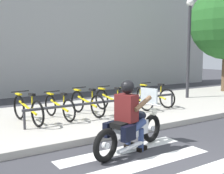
# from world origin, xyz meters

# --- Properties ---
(sidewalk) EXTENTS (24.00, 4.40, 0.15)m
(sidewalk) POSITION_xyz_m (0.00, 4.49, 0.07)
(sidewalk) COLOR #B7B2A8
(sidewalk) RESTS_ON ground
(crosswalk_stripe_3) EXTENTS (2.80, 0.40, 0.01)m
(crosswalk_stripe_3) POSITION_xyz_m (-0.11, 0.80, 0.00)
(crosswalk_stripe_3) COLOR white
(crosswalk_stripe_3) RESTS_ON ground
(crosswalk_stripe_4) EXTENTS (2.80, 0.40, 0.01)m
(crosswalk_stripe_4) POSITION_xyz_m (-0.11, 1.60, 0.00)
(crosswalk_stripe_4) COLOR white
(crosswalk_stripe_4) RESTS_ON ground
(motorcycle) EXTENTS (2.06, 0.90, 1.20)m
(motorcycle) POSITION_xyz_m (0.04, 1.48, 0.45)
(motorcycle) COLOR black
(motorcycle) RESTS_ON ground
(rider) EXTENTS (0.73, 0.66, 1.43)m
(rider) POSITION_xyz_m (-0.04, 1.46, 0.82)
(rider) COLOR #591919
(rider) RESTS_ON ground
(bicycle_0) EXTENTS (0.48, 1.73, 0.80)m
(bicycle_0) POSITION_xyz_m (-1.18, 4.24, 0.51)
(bicycle_0) COLOR black
(bicycle_0) RESTS_ON sidewalk
(bicycle_1) EXTENTS (0.48, 1.57, 0.74)m
(bicycle_1) POSITION_xyz_m (-0.33, 4.24, 0.49)
(bicycle_1) COLOR black
(bicycle_1) RESTS_ON sidewalk
(bicycle_2) EXTENTS (0.48, 1.64, 0.79)m
(bicycle_2) POSITION_xyz_m (0.53, 4.24, 0.51)
(bicycle_2) COLOR black
(bicycle_2) RESTS_ON sidewalk
(bicycle_3) EXTENTS (0.48, 1.63, 0.77)m
(bicycle_3) POSITION_xyz_m (1.38, 4.24, 0.50)
(bicycle_3) COLOR black
(bicycle_3) RESTS_ON sidewalk
(bicycle_4) EXTENTS (0.48, 1.59, 0.72)m
(bicycle_4) POSITION_xyz_m (2.24, 4.24, 0.48)
(bicycle_4) COLOR black
(bicycle_4) RESTS_ON sidewalk
(bicycle_5) EXTENTS (0.48, 1.66, 0.77)m
(bicycle_5) POSITION_xyz_m (3.09, 4.24, 0.50)
(bicycle_5) COLOR black
(bicycle_5) RESTS_ON sidewalk
(bike_rack) EXTENTS (4.88, 0.07, 0.49)m
(bike_rack) POSITION_xyz_m (0.96, 3.68, 0.57)
(bike_rack) COLOR #333338
(bike_rack) RESTS_ON sidewalk
(street_lamp) EXTENTS (0.28, 0.28, 3.99)m
(street_lamp) POSITION_xyz_m (5.40, 4.89, 2.44)
(street_lamp) COLOR #2D2D33
(street_lamp) RESTS_ON ground
(building_backdrop) EXTENTS (24.00, 1.20, 6.56)m
(building_backdrop) POSITION_xyz_m (0.00, 10.19, 3.28)
(building_backdrop) COLOR #ABABAB
(building_backdrop) RESTS_ON ground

